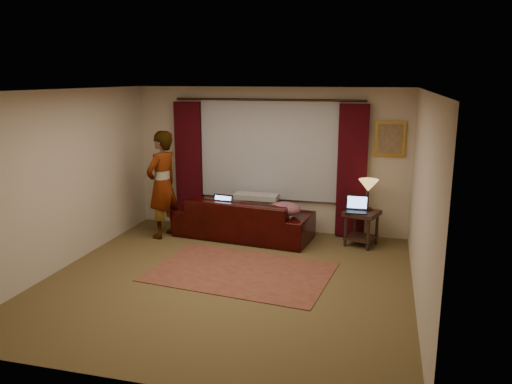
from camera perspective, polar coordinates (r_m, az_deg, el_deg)
floor at (r=7.08m, az=-3.28°, el=-10.04°), size 5.00×5.00×0.01m
ceiling at (r=6.52m, az=-3.58°, el=11.54°), size 5.00×5.00×0.02m
wall_back at (r=9.05m, az=1.46°, el=3.68°), size 5.00×0.02×2.60m
wall_front at (r=4.46m, az=-13.43°, el=-6.53°), size 5.00×0.02×2.60m
wall_left at (r=7.81m, az=-21.16°, el=1.31°), size 0.02×5.00×2.60m
wall_right at (r=6.38m, az=18.46°, el=-0.94°), size 0.02×5.00×2.60m
sheer_curtain at (r=8.96m, az=1.38°, el=4.88°), size 2.50×0.05×1.80m
drape_left at (r=9.41m, az=-7.63°, el=3.20°), size 0.50×0.14×2.30m
drape_right at (r=8.74m, az=10.92°, el=2.33°), size 0.50×0.14×2.30m
curtain_rod at (r=8.83m, az=1.34°, el=10.50°), size 0.04×0.04×3.40m
picture_frame at (r=8.72m, az=15.06°, el=5.88°), size 0.50×0.04×0.60m
sofa at (r=8.74m, az=-1.48°, el=-2.12°), size 2.50×1.31×0.97m
throw_blanket at (r=8.74m, az=0.03°, el=1.13°), size 0.78×0.32×0.09m
clothing_pile at (r=8.37m, az=3.30°, el=-2.00°), size 0.63×0.53×0.23m
laptop_sofa at (r=8.67m, az=-4.23°, el=-1.38°), size 0.42×0.45×0.26m
area_rug at (r=7.33m, az=-1.76°, el=-9.09°), size 2.72×1.97×0.01m
end_table at (r=8.54m, az=11.95°, el=-4.08°), size 0.65×0.65×0.59m
tiffany_lamp at (r=8.47m, az=12.67°, el=-0.34°), size 0.46×0.46×0.53m
laptop_table at (r=8.34m, az=11.43°, el=-1.42°), size 0.36×0.40×0.26m
person at (r=8.82m, az=-10.65°, el=0.83°), size 0.69×0.69×1.88m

